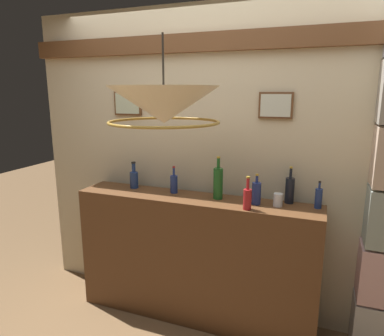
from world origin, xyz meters
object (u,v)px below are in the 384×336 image
liquor_bottle_rum (218,183)px  liquor_bottle_amaro (290,190)px  liquor_bottle_sherry (134,178)px  pendant_lamp (164,106)px  liquor_bottle_rye (319,198)px  liquor_bottle_brandy (256,193)px  liquor_bottle_mezcal (247,198)px  liquor_bottle_gin (174,183)px  glass_tumbler_rocks (278,200)px

liquor_bottle_rum → liquor_bottle_amaro: size_ratio=1.20×
liquor_bottle_sherry → pendant_lamp: size_ratio=0.36×
liquor_bottle_sherry → liquor_bottle_rye: size_ratio=1.15×
liquor_bottle_sherry → liquor_bottle_brandy: bearing=-3.3°
liquor_bottle_sherry → liquor_bottle_mezcal: (1.03, -0.20, -0.00)m
pendant_lamp → liquor_bottle_brandy: bearing=57.4°
liquor_bottle_sherry → liquor_bottle_rum: bearing=-2.5°
liquor_bottle_gin → pendant_lamp: (0.26, -0.71, 0.66)m
liquor_bottle_sherry → pendant_lamp: (0.64, -0.73, 0.65)m
liquor_bottle_brandy → glass_tumbler_rocks: size_ratio=2.43×
liquor_bottle_sherry → glass_tumbler_rocks: liquor_bottle_sherry is taller
liquor_bottle_amaro → glass_tumbler_rocks: liquor_bottle_amaro is taller
liquor_bottle_gin → liquor_bottle_rye: 1.12m
liquor_bottle_rye → pendant_lamp: bearing=-139.4°
liquor_bottle_sherry → liquor_bottle_amaro: liquor_bottle_amaro is taller
liquor_bottle_mezcal → liquor_bottle_gin: (-0.65, 0.19, -0.00)m
liquor_bottle_amaro → liquor_bottle_rye: bearing=-13.1°
liquor_bottle_rum → pendant_lamp: 0.93m
liquor_bottle_rum → pendant_lamp: bearing=-99.9°
liquor_bottle_mezcal → glass_tumbler_rocks: liquor_bottle_mezcal is taller
liquor_bottle_rum → glass_tumbler_rocks: (0.46, -0.02, -0.08)m
liquor_bottle_mezcal → liquor_bottle_rye: 0.51m
liquor_bottle_mezcal → liquor_bottle_amaro: (0.26, 0.25, 0.02)m
liquor_bottle_sherry → liquor_bottle_rye: liquor_bottle_sherry is taller
pendant_lamp → glass_tumbler_rocks: bearing=49.3°
liquor_bottle_gin → liquor_bottle_sherry: bearing=178.4°
liquor_bottle_rye → glass_tumbler_rocks: 0.28m
liquor_bottle_brandy → pendant_lamp: (-0.42, -0.66, 0.65)m
liquor_bottle_sherry → liquor_bottle_mezcal: size_ratio=0.95×
liquor_bottle_brandy → liquor_bottle_rye: 0.44m
glass_tumbler_rocks → liquor_bottle_brandy: bearing=-176.2°
liquor_bottle_mezcal → liquor_bottle_amaro: 0.37m
liquor_bottle_sherry → liquor_bottle_mezcal: bearing=-11.0°
liquor_bottle_brandy → liquor_bottle_sherry: bearing=176.7°
liquor_bottle_gin → glass_tumbler_rocks: liquor_bottle_gin is taller
liquor_bottle_sherry → liquor_bottle_amaro: 1.30m
liquor_bottle_mezcal → pendant_lamp: (-0.39, -0.53, 0.65)m
liquor_bottle_rum → liquor_bottle_gin: 0.39m
liquor_bottle_brandy → glass_tumbler_rocks: (0.16, 0.01, -0.04)m
liquor_bottle_mezcal → liquor_bottle_rye: (0.47, 0.21, -0.01)m
liquor_bottle_rum → liquor_bottle_rye: bearing=3.1°
liquor_bottle_brandy → liquor_bottle_rye: liquor_bottle_brandy is taller
liquor_bottle_sherry → liquor_bottle_rye: 1.50m
liquor_bottle_amaro → liquor_bottle_rum: bearing=-170.6°
liquor_bottle_brandy → liquor_bottle_rye: (0.43, 0.07, -0.01)m
liquor_bottle_gin → liquor_bottle_rum: bearing=-3.3°
liquor_bottle_gin → liquor_bottle_rye: size_ratio=1.11×
liquor_bottle_sherry → liquor_bottle_rum: size_ratio=0.69×
liquor_bottle_brandy → liquor_bottle_gin: (-0.69, 0.05, -0.01)m
glass_tumbler_rocks → pendant_lamp: pendant_lamp is taller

